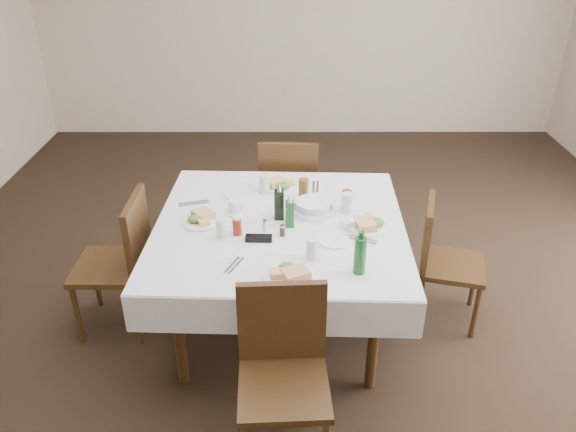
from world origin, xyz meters
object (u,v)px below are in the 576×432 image
object	(u,v)px
water_n	(264,183)
chair_west	(123,256)
water_e	(347,203)
water_w	(221,228)
ketchup_bottle	(237,226)
dining_table	(280,233)
chair_north	(289,187)
bread_basket	(313,207)
chair_east	(440,254)
oil_cruet_dark	(279,203)
coffee_mug	(235,207)
oil_cruet_green	(290,213)
chair_south	(283,362)
water_s	(312,248)
green_bottle	(360,255)

from	to	relation	value
water_n	chair_west	bearing A→B (deg)	-154.47
water_e	water_w	bearing A→B (deg)	-158.58
water_e	ketchup_bottle	xyz separation A→B (m)	(-0.66, -0.26, -0.01)
dining_table	chair_north	xyz separation A→B (m)	(0.06, 0.97, -0.16)
dining_table	ketchup_bottle	bearing A→B (deg)	-152.26
chair_north	bread_basket	bearing A→B (deg)	-80.22
water_e	chair_east	bearing A→B (deg)	-3.89
bread_basket	chair_west	bearing A→B (deg)	-173.90
chair_north	chair_west	size ratio (longest dim) A/B	1.01
water_w	chair_east	bearing A→B (deg)	10.52
oil_cruet_dark	ketchup_bottle	size ratio (longest dim) A/B	2.14
chair_west	coffee_mug	bearing A→B (deg)	10.11
dining_table	water_e	size ratio (longest dim) A/B	11.90
water_w	coffee_mug	bearing A→B (deg)	79.97
chair_north	oil_cruet_dark	size ratio (longest dim) A/B	3.90
chair_east	bread_basket	distance (m)	0.88
chair_north	water_w	distance (m)	1.23
coffee_mug	chair_east	bearing A→B (deg)	-1.51
oil_cruet_dark	coffee_mug	xyz separation A→B (m)	(-0.28, 0.07, -0.06)
chair_west	bread_basket	distance (m)	1.21
oil_cruet_green	ketchup_bottle	bearing A→B (deg)	-163.14
water_w	coffee_mug	distance (m)	0.29
chair_south	water_e	world-z (taller)	chair_south
chair_south	chair_west	bearing A→B (deg)	137.41
dining_table	chair_north	size ratio (longest dim) A/B	1.65
bread_basket	chair_south	bearing A→B (deg)	-99.85
chair_east	dining_table	bearing A→B (deg)	-174.82
water_w	chair_north	bearing A→B (deg)	71.05
chair_north	water_s	world-z (taller)	chair_north
chair_north	bread_basket	size ratio (longest dim) A/B	3.87
dining_table	chair_east	xyz separation A→B (m)	(1.02, 0.09, -0.21)
water_n	chair_north	bearing A→B (deg)	73.55
chair_north	green_bottle	size ratio (longest dim) A/B	3.84
water_n	ketchup_bottle	size ratio (longest dim) A/B	1.14
chair_south	chair_east	world-z (taller)	chair_south
water_n	green_bottle	world-z (taller)	green_bottle
chair_east	bread_basket	bearing A→B (deg)	177.45
water_s	ketchup_bottle	distance (m)	0.49
chair_east	water_s	distance (m)	1.03
chair_north	ketchup_bottle	size ratio (longest dim) A/B	8.35
bread_basket	oil_cruet_green	size ratio (longest dim) A/B	1.15
green_bottle	water_w	bearing A→B (deg)	154.40
water_e	water_w	world-z (taller)	water_e
water_n	oil_cruet_green	bearing A→B (deg)	-70.05
chair_east	coffee_mug	xyz separation A→B (m)	(-1.30, 0.03, 0.32)
oil_cruet_dark	green_bottle	size ratio (longest dim) A/B	0.98
chair_west	oil_cruet_green	bearing A→B (deg)	-2.23
water_w	ketchup_bottle	distance (m)	0.09
dining_table	chair_east	distance (m)	1.05
chair_south	bread_basket	world-z (taller)	chair_south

